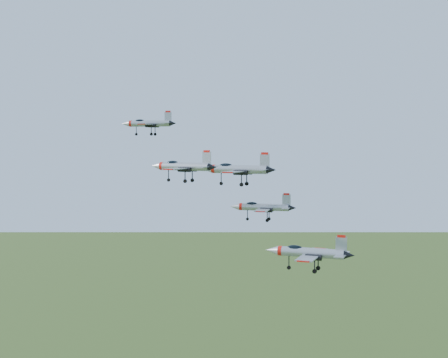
% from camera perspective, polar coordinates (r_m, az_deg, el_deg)
% --- Properties ---
extents(jet_lead, '(12.15, 10.18, 3.25)m').
position_cam_1_polar(jet_lead, '(131.16, -6.97, 5.07)').
color(jet_lead, '#9B9FA6').
extents(jet_left_high, '(13.43, 11.04, 3.60)m').
position_cam_1_polar(jet_left_high, '(104.45, 1.20, 0.92)').
color(jet_left_high, '#9B9FA6').
extents(jet_right_high, '(11.39, 9.41, 3.04)m').
position_cam_1_polar(jet_right_high, '(92.55, -3.82, 1.17)').
color(jet_right_high, '#9B9FA6').
extents(jet_left_low, '(11.43, 9.61, 3.07)m').
position_cam_1_polar(jet_left_low, '(105.84, 3.48, -2.57)').
color(jet_left_low, '#9B9FA6').
extents(jet_right_low, '(12.70, 10.49, 3.40)m').
position_cam_1_polar(jet_right_low, '(88.29, 7.69, -6.66)').
color(jet_right_low, '#9B9FA6').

